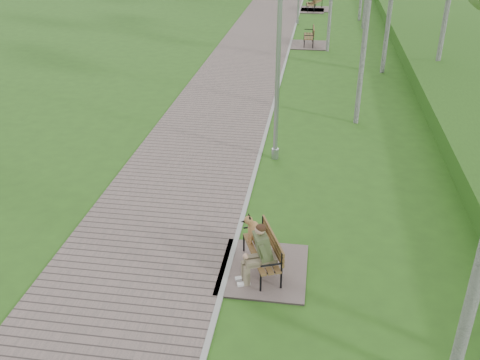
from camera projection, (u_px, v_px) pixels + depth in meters
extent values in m
plane|color=#2D551A|center=(248.00, 198.00, 12.82)|extent=(120.00, 120.00, 0.00)
cube|color=#6E5E59|center=(268.00, 20.00, 31.87)|extent=(3.50, 67.00, 0.04)
cube|color=#999993|center=(297.00, 20.00, 31.64)|extent=(0.10, 67.00, 0.05)
cube|color=#6E5E59|center=(263.00, 269.00, 10.29)|extent=(1.65, 1.83, 0.04)
cube|color=brown|center=(261.00, 253.00, 10.11)|extent=(0.89, 1.43, 0.04)
cube|color=brown|center=(273.00, 240.00, 10.04)|extent=(0.54, 1.29, 0.30)
cube|color=#6E5E59|center=(309.00, 45.00, 26.25)|extent=(1.78, 1.98, 0.04)
cube|color=brown|center=(308.00, 36.00, 26.06)|extent=(0.51, 1.50, 0.04)
cube|color=brown|center=(314.00, 31.00, 25.92)|extent=(0.11, 1.48, 0.33)
cube|color=#6E5E59|center=(310.00, 11.00, 34.41)|extent=(1.70, 1.89, 0.04)
cube|color=brown|center=(310.00, 4.00, 34.23)|extent=(0.57, 1.46, 0.04)
cube|color=brown|center=(314.00, 0.00, 34.10)|extent=(0.18, 1.42, 0.31)
cube|color=#6E5E59|center=(316.00, 9.00, 34.93)|extent=(1.86, 2.07, 0.04)
cube|color=brown|center=(315.00, 2.00, 34.73)|extent=(0.93, 1.62, 0.04)
cylinder|color=#989A9F|center=(275.00, 154.00, 14.70)|extent=(0.20, 0.20, 0.29)
cylinder|color=#989A9F|center=(278.00, 72.00, 13.63)|extent=(0.12, 0.12, 4.90)
cylinder|color=#989A9F|center=(297.00, 22.00, 30.81)|extent=(0.17, 0.17, 0.26)
cylinder|color=silver|center=(369.00, 1.00, 15.39)|extent=(0.20, 0.20, 7.53)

